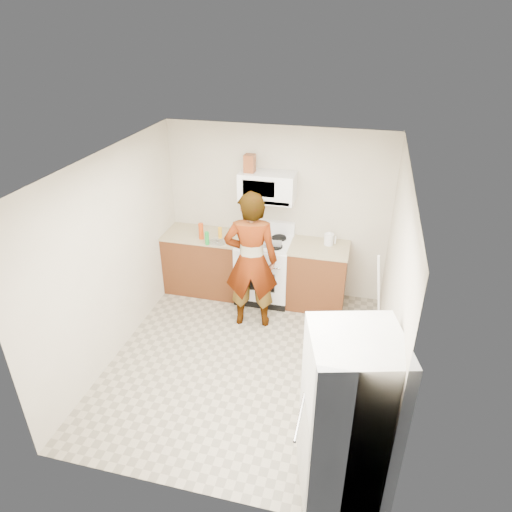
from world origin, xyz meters
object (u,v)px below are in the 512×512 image
(kettle, at_px, (329,239))
(saucepan, at_px, (253,230))
(fridge, at_px, (348,421))
(gas_range, at_px, (265,268))
(person, at_px, (251,261))
(microwave, at_px, (267,187))

(kettle, relative_size, saucepan, 0.83)
(fridge, bearing_deg, gas_range, 99.85)
(person, distance_m, fridge, 2.66)
(microwave, relative_size, kettle, 4.71)
(gas_range, distance_m, microwave, 1.22)
(gas_range, relative_size, microwave, 1.49)
(microwave, xyz_separation_m, kettle, (0.89, -0.02, -0.68))
(gas_range, height_order, person, person)
(person, xyz_separation_m, fridge, (1.40, -2.26, -0.11))
(person, distance_m, saucepan, 0.85)
(gas_range, bearing_deg, fridge, -64.81)
(person, relative_size, fridge, 1.13)
(person, xyz_separation_m, kettle, (0.92, 0.78, 0.06))
(fridge, height_order, kettle, fridge)
(gas_range, distance_m, saucepan, 0.59)
(microwave, height_order, saucepan, microwave)
(gas_range, relative_size, saucepan, 5.83)
(gas_range, xyz_separation_m, saucepan, (-0.22, 0.16, 0.52))
(gas_range, distance_m, person, 0.82)
(gas_range, relative_size, kettle, 7.00)
(gas_range, xyz_separation_m, fridge, (1.38, -2.93, 0.36))
(microwave, distance_m, fridge, 3.46)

